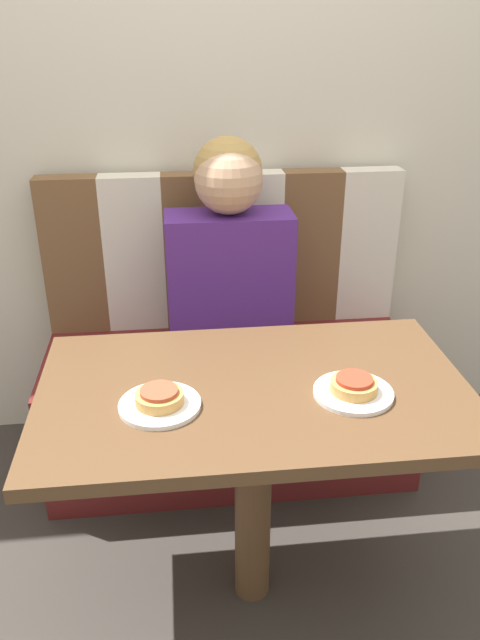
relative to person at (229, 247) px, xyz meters
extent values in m
plane|color=#38332D|center=(0.00, -0.63, -0.84)|extent=(12.00, 12.00, 0.00)
cube|color=beige|center=(0.00, 0.33, 0.46)|extent=(7.00, 0.05, 2.60)
cube|color=#5B1919|center=(0.00, 0.00, -0.61)|extent=(1.29, 0.55, 0.47)
cube|color=brown|center=(-0.54, 0.23, -0.09)|extent=(0.21, 0.09, 0.57)
cube|color=beige|center=(-0.32, 0.23, -0.09)|extent=(0.21, 0.09, 0.57)
cube|color=brown|center=(-0.11, 0.23, -0.09)|extent=(0.21, 0.09, 0.57)
cube|color=beige|center=(0.11, 0.23, -0.09)|extent=(0.21, 0.09, 0.57)
cube|color=brown|center=(0.32, 0.23, -0.09)|extent=(0.21, 0.09, 0.57)
cube|color=beige|center=(0.54, 0.23, -0.09)|extent=(0.21, 0.09, 0.57)
cube|color=brown|center=(0.00, -0.63, -0.16)|extent=(1.07, 0.64, 0.03)
cylinder|color=brown|center=(0.00, -0.63, -0.51)|extent=(0.10, 0.10, 0.67)
cube|color=#4C237A|center=(0.00, 0.00, -0.13)|extent=(0.41, 0.18, 0.49)
sphere|color=tan|center=(0.00, 0.00, 0.22)|extent=(0.22, 0.22, 0.22)
sphere|color=#AD8447|center=(0.00, 0.02, 0.24)|extent=(0.22, 0.22, 0.22)
cylinder|color=white|center=(-0.23, -0.70, -0.14)|extent=(0.19, 0.19, 0.01)
cylinder|color=white|center=(0.23, -0.70, -0.14)|extent=(0.19, 0.19, 0.01)
cylinder|color=#C68E47|center=(-0.23, -0.70, -0.12)|extent=(0.11, 0.11, 0.03)
cylinder|color=#AD472D|center=(-0.23, -0.70, -0.10)|extent=(0.09, 0.09, 0.01)
cylinder|color=#C68E47|center=(0.23, -0.70, -0.12)|extent=(0.11, 0.11, 0.03)
cylinder|color=#B73823|center=(0.23, -0.70, -0.10)|extent=(0.09, 0.09, 0.01)
camera|label=1|loc=(-0.18, -1.93, 0.68)|focal=35.00mm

